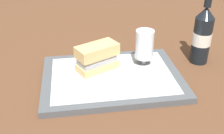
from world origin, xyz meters
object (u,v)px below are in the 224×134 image
object	(u,v)px
beer_glass	(144,47)
beer_bottle	(202,35)
plate	(98,71)
sandwich	(98,57)

from	to	relation	value
beer_glass	beer_bottle	world-z (taller)	beer_bottle
plate	beer_glass	size ratio (longest dim) A/B	1.52
beer_glass	beer_bottle	bearing A→B (deg)	9.01
sandwich	beer_bottle	world-z (taller)	beer_bottle
sandwich	beer_glass	xyz separation A→B (m)	(0.15, 0.03, 0.01)
plate	beer_bottle	world-z (taller)	beer_bottle
beer_glass	beer_bottle	distance (m)	0.22
sandwich	beer_bottle	xyz separation A→B (m)	(0.37, 0.06, 0.03)
plate	sandwich	bearing A→B (deg)	26.48
sandwich	beer_bottle	distance (m)	0.37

